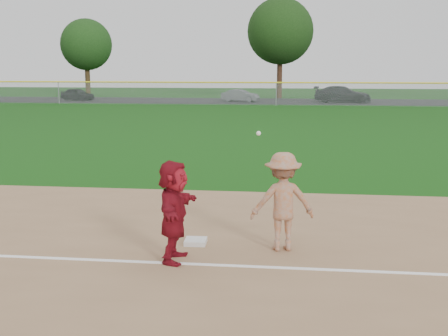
# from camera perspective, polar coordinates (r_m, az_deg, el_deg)

# --- Properties ---
(ground) EXTENTS (160.00, 160.00, 0.00)m
(ground) POSITION_cam_1_polar(r_m,az_deg,el_deg) (10.53, -0.99, -8.44)
(ground) COLOR #11440D
(ground) RESTS_ON ground
(foul_line) EXTENTS (60.00, 0.10, 0.01)m
(foul_line) POSITION_cam_1_polar(r_m,az_deg,el_deg) (9.77, -1.64, -9.79)
(foul_line) COLOR white
(foul_line) RESTS_ON infield_dirt
(parking_asphalt) EXTENTS (120.00, 10.00, 0.01)m
(parking_asphalt) POSITION_cam_1_polar(r_m,az_deg,el_deg) (56.00, 5.49, 6.77)
(parking_asphalt) COLOR black
(parking_asphalt) RESTS_ON ground
(first_base) EXTENTS (0.43, 0.43, 0.09)m
(first_base) POSITION_cam_1_polar(r_m,az_deg,el_deg) (10.87, -2.90, -7.47)
(first_base) COLOR silver
(first_base) RESTS_ON infield_dirt
(base_runner) EXTENTS (0.55, 1.66, 1.78)m
(base_runner) POSITION_cam_1_polar(r_m,az_deg,el_deg) (9.77, -5.12, -4.38)
(base_runner) COLOR maroon
(base_runner) RESTS_ON infield_dirt
(car_left) EXTENTS (3.90, 2.67, 1.23)m
(car_left) POSITION_cam_1_polar(r_m,az_deg,el_deg) (59.26, -14.67, 7.28)
(car_left) COLOR black
(car_left) RESTS_ON parking_asphalt
(car_mid) EXTENTS (3.81, 2.01, 1.19)m
(car_mid) POSITION_cam_1_polar(r_m,az_deg,el_deg) (54.92, 1.67, 7.37)
(car_mid) COLOR slate
(car_mid) RESTS_ON parking_asphalt
(car_right) EXTENTS (5.57, 2.83, 1.55)m
(car_right) POSITION_cam_1_polar(r_m,az_deg,el_deg) (54.98, 11.94, 7.34)
(car_right) COLOR black
(car_right) RESTS_ON parking_asphalt
(first_base_play) EXTENTS (1.29, 0.90, 2.22)m
(first_base_play) POSITION_cam_1_polar(r_m,az_deg,el_deg) (10.38, 5.98, -3.40)
(first_base_play) COLOR gray
(first_base_play) RESTS_ON infield_dirt
(outfield_fence) EXTENTS (110.00, 0.12, 110.00)m
(outfield_fence) POSITION_cam_1_polar(r_m,az_deg,el_deg) (49.92, 5.35, 8.60)
(outfield_fence) COLOR #999EA0
(outfield_fence) RESTS_ON ground
(tree_1) EXTENTS (5.80, 5.80, 8.75)m
(tree_1) POSITION_cam_1_polar(r_m,az_deg,el_deg) (67.12, -13.82, 12.07)
(tree_1) COLOR #362613
(tree_1) RESTS_ON ground
(tree_2) EXTENTS (7.00, 7.00, 10.58)m
(tree_2) POSITION_cam_1_polar(r_m,az_deg,el_deg) (61.50, 5.74, 13.65)
(tree_2) COLOR #351F13
(tree_2) RESTS_ON ground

